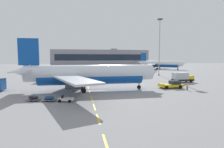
% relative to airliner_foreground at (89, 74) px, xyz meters
% --- Properties ---
extents(ground, '(400.00, 400.00, 0.00)m').
position_rel_airliner_foreground_xyz_m(ground, '(21.95, 17.64, -3.95)').
color(ground, gray).
extents(apron_paint_markings, '(8.00, 98.72, 0.01)m').
position_rel_airliner_foreground_xyz_m(apron_paint_markings, '(-0.05, 15.95, -3.95)').
color(apron_paint_markings, yellow).
rests_on(apron_paint_markings, ground).
extents(airliner_foreground, '(34.66, 34.63, 12.20)m').
position_rel_airliner_foreground_xyz_m(airliner_foreground, '(0.00, 0.00, 0.00)').
color(airliner_foreground, silver).
rests_on(airliner_foreground, ground).
extents(pushback_tug, '(6.02, 3.23, 2.08)m').
position_rel_airliner_foreground_xyz_m(pushback_tug, '(21.42, -0.05, -3.05)').
color(pushback_tug, yellow).
rests_on(pushback_tug, ground).
extents(airliner_mid_left, '(28.76, 28.08, 11.86)m').
position_rel_airliner_foreground_xyz_m(airliner_mid_left, '(54.75, 76.81, -0.11)').
color(airliner_mid_left, white).
rests_on(airliner_mid_left, ground).
extents(catering_truck, '(7.40, 4.37, 3.14)m').
position_rel_airliner_foreground_xyz_m(catering_truck, '(-12.38, 18.07, -2.30)').
color(catering_truck, black).
rests_on(catering_truck, ground).
extents(fuel_service_truck, '(7.17, 3.11, 3.14)m').
position_rel_airliner_foreground_xyz_m(fuel_service_truck, '(30.45, 9.71, -2.30)').
color(fuel_service_truck, black).
rests_on(fuel_service_truck, ground).
extents(baggage_train, '(8.67, 3.82, 1.14)m').
position_rel_airliner_foreground_xyz_m(baggage_train, '(-7.69, -9.55, -3.42)').
color(baggage_train, silver).
rests_on(baggage_train, ground).
extents(ground_crew_worker, '(0.40, 0.62, 1.74)m').
position_rel_airliner_foreground_xyz_m(ground_crew_worker, '(23.55, -3.67, -2.95)').
color(ground_crew_worker, '#232328').
rests_on(ground_crew_worker, ground).
extents(apron_light_mast_far, '(1.80, 1.80, 25.25)m').
position_rel_airliner_foreground_xyz_m(apron_light_mast_far, '(33.24, 33.00, 11.73)').
color(apron_light_mast_far, slate).
rests_on(apron_light_mast_far, ground).
extents(terminal_satellite, '(91.48, 25.01, 17.39)m').
position_rel_airliner_foreground_xyz_m(terminal_satellite, '(18.36, 134.85, 3.96)').
color(terminal_satellite, gray).
rests_on(terminal_satellite, ground).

